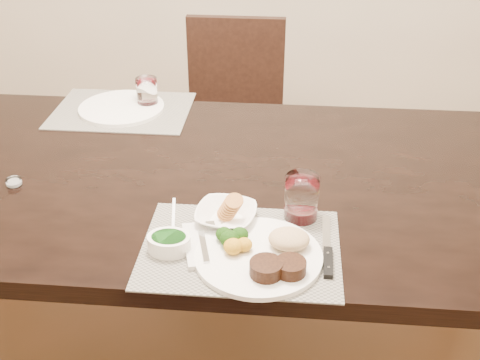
# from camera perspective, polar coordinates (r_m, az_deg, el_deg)

# --- Properties ---
(ground_plane) EXTENTS (4.50, 4.50, 0.00)m
(ground_plane) POSITION_cam_1_polar(r_m,az_deg,el_deg) (2.18, -3.04, -16.63)
(ground_plane) COLOR #4B3018
(ground_plane) RESTS_ON ground
(dining_table) EXTENTS (2.00, 1.00, 0.75)m
(dining_table) POSITION_cam_1_polar(r_m,az_deg,el_deg) (1.74, -3.64, -1.68)
(dining_table) COLOR black
(dining_table) RESTS_ON ground
(chair_far) EXTENTS (0.42, 0.42, 0.90)m
(chair_far) POSITION_cam_1_polar(r_m,az_deg,el_deg) (2.64, -0.59, 6.25)
(chair_far) COLOR black
(chair_far) RESTS_ON ground
(placemat_near) EXTENTS (0.46, 0.34, 0.00)m
(placemat_near) POSITION_cam_1_polar(r_m,az_deg,el_deg) (1.41, 0.06, -6.51)
(placemat_near) COLOR gray
(placemat_near) RESTS_ON dining_table
(placemat_far) EXTENTS (0.46, 0.34, 0.00)m
(placemat_far) POSITION_cam_1_polar(r_m,az_deg,el_deg) (2.11, -11.11, 6.49)
(placemat_far) COLOR gray
(placemat_far) RESTS_ON dining_table
(dinner_plate) EXTENTS (0.29, 0.29, 0.05)m
(dinner_plate) POSITION_cam_1_polar(r_m,az_deg,el_deg) (1.36, 2.33, -7.01)
(dinner_plate) COLOR white
(dinner_plate) RESTS_ON placemat_near
(napkin_fork) EXTENTS (0.13, 0.19, 0.02)m
(napkin_fork) POSITION_cam_1_polar(r_m,az_deg,el_deg) (1.41, -3.32, -6.07)
(napkin_fork) COLOR white
(napkin_fork) RESTS_ON placemat_near
(steak_knife) EXTENTS (0.02, 0.24, 0.01)m
(steak_knife) POSITION_cam_1_polar(r_m,az_deg,el_deg) (1.39, 8.31, -7.05)
(steak_knife) COLOR silver
(steak_knife) RESTS_ON placemat_near
(cracker_bowl) EXTENTS (0.17, 0.17, 0.07)m
(cracker_bowl) POSITION_cam_1_polar(r_m,az_deg,el_deg) (1.48, -1.33, -3.33)
(cracker_bowl) COLOR white
(cracker_bowl) RESTS_ON placemat_near
(sauce_ramekin) EXTENTS (0.10, 0.15, 0.08)m
(sauce_ramekin) POSITION_cam_1_polar(r_m,az_deg,el_deg) (1.39, -6.74, -5.89)
(sauce_ramekin) COLOR white
(sauce_ramekin) RESTS_ON placemat_near
(wine_glass_near) EXTENTS (0.08, 0.08, 0.12)m
(wine_glass_near) POSITION_cam_1_polar(r_m,az_deg,el_deg) (1.49, 5.85, -1.85)
(wine_glass_near) COLOR white
(wine_glass_near) RESTS_ON placemat_near
(far_plate) EXTENTS (0.29, 0.29, 0.01)m
(far_plate) POSITION_cam_1_polar(r_m,az_deg,el_deg) (2.11, -11.16, 6.73)
(far_plate) COLOR white
(far_plate) RESTS_ON placemat_far
(wine_glass_far) EXTENTS (0.07, 0.07, 0.10)m
(wine_glass_far) POSITION_cam_1_polar(r_m,az_deg,el_deg) (2.11, -8.80, 8.10)
(wine_glass_far) COLOR white
(wine_glass_far) RESTS_ON placemat_far
(salt_cellar) EXTENTS (0.04, 0.04, 0.02)m
(salt_cellar) POSITION_cam_1_polar(r_m,az_deg,el_deg) (1.75, -20.65, -0.22)
(salt_cellar) COLOR white
(salt_cellar) RESTS_ON dining_table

